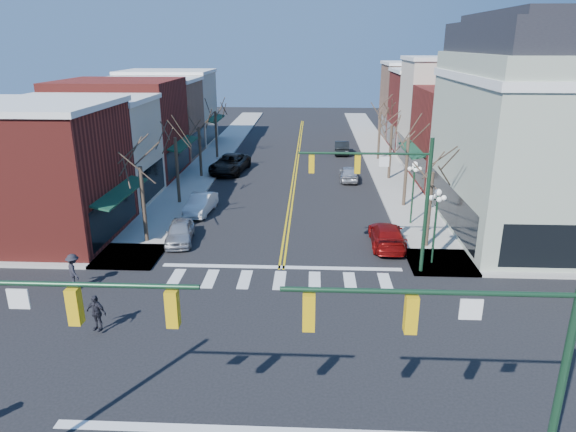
# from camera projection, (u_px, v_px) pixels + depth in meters

# --- Properties ---
(ground) EXTENTS (160.00, 160.00, 0.00)m
(ground) POSITION_uv_depth(u_px,v_px,m) (270.00, 348.00, 20.47)
(ground) COLOR black
(ground) RESTS_ON ground
(sidewalk_left) EXTENTS (3.50, 70.00, 0.15)m
(sidewalk_left) POSITION_uv_depth(u_px,v_px,m) (178.00, 199.00, 39.75)
(sidewalk_left) COLOR #9E9B93
(sidewalk_left) RESTS_ON ground
(sidewalk_right) EXTENTS (3.50, 70.00, 0.15)m
(sidewalk_right) POSITION_uv_depth(u_px,v_px,m) (406.00, 202.00, 38.97)
(sidewalk_right) COLOR #9E9B93
(sidewalk_right) RESTS_ON ground
(bldg_left_brick_a) EXTENTS (10.00, 8.50, 8.00)m
(bldg_left_brick_a) POSITION_uv_depth(u_px,v_px,m) (29.00, 175.00, 30.99)
(bldg_left_brick_a) COLOR maroon
(bldg_left_brick_a) RESTS_ON ground
(bldg_left_stucco_a) EXTENTS (10.00, 7.00, 7.50)m
(bldg_left_stucco_a) POSITION_uv_depth(u_px,v_px,m) (84.00, 153.00, 38.41)
(bldg_left_stucco_a) COLOR #C0B39E
(bldg_left_stucco_a) RESTS_ON ground
(bldg_left_brick_b) EXTENTS (10.00, 9.00, 8.50)m
(bldg_left_brick_b) POSITION_uv_depth(u_px,v_px,m) (121.00, 129.00, 45.81)
(bldg_left_brick_b) COLOR maroon
(bldg_left_brick_b) RESTS_ON ground
(bldg_left_tan) EXTENTS (10.00, 7.50, 7.80)m
(bldg_left_tan) POSITION_uv_depth(u_px,v_px,m) (150.00, 120.00, 53.73)
(bldg_left_tan) COLOR #956A52
(bldg_left_tan) RESTS_ON ground
(bldg_left_stucco_b) EXTENTS (10.00, 8.00, 8.20)m
(bldg_left_stucco_b) POSITION_uv_depth(u_px,v_px,m) (169.00, 109.00, 60.99)
(bldg_left_stucco_b) COLOR #C0B39E
(bldg_left_stucco_b) RESTS_ON ground
(bldg_right_brick_a) EXTENTS (10.00, 8.50, 8.00)m
(bldg_right_brick_a) POSITION_uv_depth(u_px,v_px,m) (479.00, 138.00, 42.84)
(bldg_right_brick_a) COLOR maroon
(bldg_right_brick_a) RESTS_ON ground
(bldg_right_stucco) EXTENTS (10.00, 7.00, 10.00)m
(bldg_right_stucco) POSITION_uv_depth(u_px,v_px,m) (456.00, 114.00, 49.85)
(bldg_right_stucco) COLOR #C0B39E
(bldg_right_stucco) RESTS_ON ground
(bldg_right_brick_b) EXTENTS (10.00, 8.00, 8.50)m
(bldg_right_brick_b) POSITION_uv_depth(u_px,v_px,m) (438.00, 112.00, 57.18)
(bldg_right_brick_b) COLOR maroon
(bldg_right_brick_b) RESTS_ON ground
(bldg_right_tan) EXTENTS (10.00, 8.00, 9.00)m
(bldg_right_tan) POSITION_uv_depth(u_px,v_px,m) (423.00, 102.00, 64.67)
(bldg_right_tan) COLOR #956A52
(bldg_right_tan) RESTS_ON ground
(victorian_corner) EXTENTS (12.25, 14.25, 13.30)m
(victorian_corner) POSITION_uv_depth(u_px,v_px,m) (557.00, 127.00, 31.30)
(victorian_corner) COLOR #9DA892
(victorian_corner) RESTS_ON ground
(traffic_mast_near_left) EXTENTS (6.60, 0.28, 7.20)m
(traffic_mast_near_left) POSITION_uv_depth(u_px,v_px,m) (10.00, 347.00, 12.20)
(traffic_mast_near_left) COLOR #14331E
(traffic_mast_near_left) RESTS_ON ground
(traffic_mast_near_right) EXTENTS (6.60, 0.28, 7.20)m
(traffic_mast_near_right) POSITION_uv_depth(u_px,v_px,m) (483.00, 360.00, 11.70)
(traffic_mast_near_right) COLOR #14331E
(traffic_mast_near_right) RESTS_ON ground
(traffic_mast_far_right) EXTENTS (6.60, 0.28, 7.20)m
(traffic_mast_far_right) POSITION_uv_depth(u_px,v_px,m) (391.00, 187.00, 25.70)
(traffic_mast_far_right) COLOR #14331E
(traffic_mast_far_right) RESTS_ON ground
(lamppost_corner) EXTENTS (0.36, 0.36, 4.33)m
(lamppost_corner) POSITION_uv_depth(u_px,v_px,m) (436.00, 214.00, 27.18)
(lamppost_corner) COLOR #14331E
(lamppost_corner) RESTS_ON ground
(lamppost_midblock) EXTENTS (0.36, 0.36, 4.33)m
(lamppost_midblock) POSITION_uv_depth(u_px,v_px,m) (414.00, 182.00, 33.33)
(lamppost_midblock) COLOR #14331E
(lamppost_midblock) RESTS_ON ground
(tree_left_a) EXTENTS (0.24, 0.24, 4.76)m
(tree_left_a) POSITION_uv_depth(u_px,v_px,m) (144.00, 206.00, 30.49)
(tree_left_a) COLOR #382B21
(tree_left_a) RESTS_ON ground
(tree_left_b) EXTENTS (0.24, 0.24, 5.04)m
(tree_left_b) POSITION_uv_depth(u_px,v_px,m) (177.00, 171.00, 38.01)
(tree_left_b) COLOR #382B21
(tree_left_b) RESTS_ON ground
(tree_left_c) EXTENTS (0.24, 0.24, 4.55)m
(tree_left_c) POSITION_uv_depth(u_px,v_px,m) (200.00, 153.00, 45.65)
(tree_left_c) COLOR #382B21
(tree_left_c) RESTS_ON ground
(tree_left_d) EXTENTS (0.24, 0.24, 4.90)m
(tree_left_d) POSITION_uv_depth(u_px,v_px,m) (216.00, 135.00, 53.16)
(tree_left_d) COLOR #382B21
(tree_left_d) RESTS_ON ground
(tree_right_a) EXTENTS (0.24, 0.24, 4.62)m
(tree_right_a) POSITION_uv_depth(u_px,v_px,m) (429.00, 211.00, 29.75)
(tree_right_a) COLOR #382B21
(tree_right_a) RESTS_ON ground
(tree_right_b) EXTENTS (0.24, 0.24, 5.18)m
(tree_right_b) POSITION_uv_depth(u_px,v_px,m) (406.00, 173.00, 37.23)
(tree_right_b) COLOR #382B21
(tree_right_b) RESTS_ON ground
(tree_right_c) EXTENTS (0.24, 0.24, 4.83)m
(tree_right_c) POSITION_uv_depth(u_px,v_px,m) (390.00, 153.00, 44.85)
(tree_right_c) COLOR #382B21
(tree_right_c) RESTS_ON ground
(tree_right_d) EXTENTS (0.24, 0.24, 4.97)m
(tree_right_d) POSITION_uv_depth(u_px,v_px,m) (379.00, 136.00, 52.40)
(tree_right_d) COLOR #382B21
(tree_right_d) RESTS_ON ground
(car_left_near) EXTENTS (2.08, 4.07, 1.33)m
(car_left_near) POSITION_uv_depth(u_px,v_px,m) (180.00, 232.00, 31.16)
(car_left_near) COLOR #B1B2B6
(car_left_near) RESTS_ON ground
(car_left_mid) EXTENTS (1.84, 4.30, 1.38)m
(car_left_mid) POSITION_uv_depth(u_px,v_px,m) (201.00, 204.00, 36.44)
(car_left_mid) COLOR white
(car_left_mid) RESTS_ON ground
(car_left_far) EXTENTS (3.56, 6.31, 1.66)m
(car_left_far) POSITION_uv_depth(u_px,v_px,m) (230.00, 164.00, 47.88)
(car_left_far) COLOR black
(car_left_far) RESTS_ON ground
(car_right_near) EXTENTS (2.01, 4.78, 1.38)m
(car_right_near) POSITION_uv_depth(u_px,v_px,m) (387.00, 235.00, 30.55)
(car_right_near) COLOR maroon
(car_right_near) RESTS_ON ground
(car_right_mid) EXTENTS (1.56, 3.88, 1.32)m
(car_right_mid) POSITION_uv_depth(u_px,v_px,m) (349.00, 173.00, 45.06)
(car_right_mid) COLOR silver
(car_right_mid) RESTS_ON ground
(car_right_far) EXTENTS (1.66, 4.41, 1.44)m
(car_right_far) POSITION_uv_depth(u_px,v_px,m) (342.00, 147.00, 55.95)
(car_right_far) COLOR black
(car_right_far) RESTS_ON ground
(pedestrian_dark_a) EXTENTS (1.00, 0.63, 1.58)m
(pedestrian_dark_a) POSITION_uv_depth(u_px,v_px,m) (96.00, 313.00, 21.30)
(pedestrian_dark_a) COLOR black
(pedestrian_dark_a) RESTS_ON sidewalk_left
(pedestrian_dark_b) EXTENTS (1.18, 1.26, 1.71)m
(pedestrian_dark_b) POSITION_uv_depth(u_px,v_px,m) (74.00, 271.00, 25.06)
(pedestrian_dark_b) COLOR black
(pedestrian_dark_b) RESTS_ON sidewalk_left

